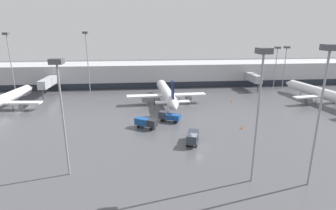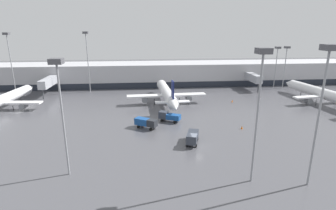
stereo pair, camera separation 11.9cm
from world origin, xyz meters
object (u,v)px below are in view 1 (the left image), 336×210
at_px(apron_light_mast_0, 277,55).
at_px(apron_light_mast_5, 59,85).
at_px(traffic_cone_0, 232,101).
at_px(apron_light_mast_3, 8,47).
at_px(parked_jet_0, 167,94).
at_px(apron_light_mast_4, 86,46).
at_px(traffic_cone_1, 143,125).
at_px(service_truck_2, 169,116).
at_px(traffic_cone_2, 242,127).
at_px(service_truck_1, 193,137).
at_px(apron_light_mast_6, 286,55).
at_px(parked_jet_2, 324,94).
at_px(service_truck_0, 146,122).
at_px(parked_jet_1, 0,101).
at_px(apron_light_mast_1, 261,80).
at_px(apron_light_mast_2, 325,79).

relative_size(apron_light_mast_0, apron_light_mast_5, 0.87).
distance_m(traffic_cone_0, apron_light_mast_3, 76.72).
height_order(parked_jet_0, apron_light_mast_4, apron_light_mast_4).
relative_size(traffic_cone_1, apron_light_mast_4, 0.03).
bearing_deg(apron_light_mast_0, service_truck_2, -141.60).
bearing_deg(apron_light_mast_3, traffic_cone_2, -30.64).
height_order(service_truck_1, traffic_cone_2, service_truck_1).
xyz_separation_m(apron_light_mast_3, apron_light_mast_6, (99.78, 1.45, -3.52)).
bearing_deg(parked_jet_2, apron_light_mast_4, 66.14).
xyz_separation_m(parked_jet_0, service_truck_0, (-6.75, -20.46, -1.82)).
distance_m(traffic_cone_0, apron_light_mast_4, 53.92).
xyz_separation_m(traffic_cone_2, apron_light_mast_6, (32.24, 41.45, 12.59)).
relative_size(parked_jet_1, apron_light_mast_1, 1.85).
xyz_separation_m(parked_jet_0, service_truck_2, (-0.97, -16.39, -1.86)).
distance_m(service_truck_0, apron_light_mast_4, 46.79).
height_order(parked_jet_2, apron_light_mast_4, apron_light_mast_4).
bearing_deg(apron_light_mast_6, service_truck_1, -133.14).
bearing_deg(traffic_cone_0, parked_jet_2, -9.25).
bearing_deg(apron_light_mast_0, parked_jet_0, -156.05).
bearing_deg(service_truck_1, apron_light_mast_3, -114.03).
distance_m(parked_jet_0, traffic_cone_0, 21.16).
height_order(apron_light_mast_2, apron_light_mast_5, apron_light_mast_2).
relative_size(apron_light_mast_5, apron_light_mast_6, 1.13).
relative_size(traffic_cone_1, apron_light_mast_5, 0.03).
height_order(service_truck_2, apron_light_mast_4, apron_light_mast_4).
relative_size(traffic_cone_2, apron_light_mast_5, 0.04).
height_order(traffic_cone_0, traffic_cone_2, traffic_cone_2).
relative_size(service_truck_0, apron_light_mast_1, 0.28).
xyz_separation_m(traffic_cone_1, apron_light_mast_4, (-19.34, 38.38, 16.41)).
relative_size(parked_jet_1, traffic_cone_0, 46.69).
bearing_deg(apron_light_mast_3, apron_light_mast_1, -45.17).
distance_m(parked_jet_2, apron_light_mast_0, 26.70).
distance_m(apron_light_mast_4, apron_light_mast_5, 59.24).
bearing_deg(apron_light_mast_2, traffic_cone_0, 84.79).
distance_m(parked_jet_1, apron_light_mast_2, 79.66).
relative_size(parked_jet_2, apron_light_mast_6, 2.33).
distance_m(parked_jet_2, apron_light_mast_5, 77.28).
distance_m(service_truck_0, apron_light_mast_3, 60.64).
bearing_deg(apron_light_mast_2, apron_light_mast_5, 169.86).
xyz_separation_m(parked_jet_1, apron_light_mast_5, (28.63, -38.08, 11.79)).
height_order(apron_light_mast_2, apron_light_mast_3, apron_light_mast_3).
bearing_deg(apron_light_mast_2, traffic_cone_1, 132.02).
relative_size(apron_light_mast_0, apron_light_mast_2, 0.78).
bearing_deg(apron_light_mast_5, service_truck_0, 56.84).
height_order(parked_jet_2, apron_light_mast_6, apron_light_mast_6).
distance_m(traffic_cone_2, apron_light_mast_3, 80.13).
distance_m(parked_jet_1, apron_light_mast_1, 72.20).
bearing_deg(parked_jet_2, apron_light_mast_6, -4.22).
distance_m(traffic_cone_2, apron_light_mast_6, 54.00).
height_order(apron_light_mast_2, apron_light_mast_6, apron_light_mast_2).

